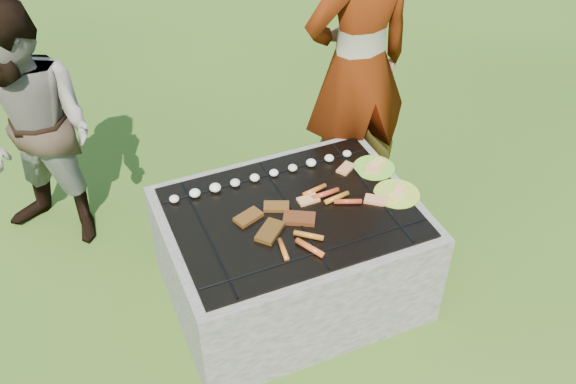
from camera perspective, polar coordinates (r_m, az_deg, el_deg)
name	(u,v)px	position (r m, az deg, el deg)	size (l,w,h in m)	color
lawn	(291,291)	(3.70, 0.31, -8.81)	(60.00, 60.00, 0.00)	#234310
fire_pit	(292,257)	(3.49, 0.32, -5.76)	(1.30, 1.00, 0.62)	#AAA097
mushrooms	(259,176)	(3.45, -2.61, 1.39)	(1.05, 0.06, 0.04)	beige
pork_slabs	(275,220)	(3.19, -1.12, -2.52)	(0.40, 0.31, 0.02)	#8F551A
sausages	(319,216)	(3.21, 2.75, -2.17)	(0.53, 0.49, 0.03)	orange
bread_on_grate	(345,190)	(3.39, 5.08, 0.21)	(0.44, 0.42, 0.02)	#E2BF74
plate_far	(374,168)	(3.57, 7.66, 2.14)	(0.28, 0.28, 0.03)	#B6E236
plate_near	(397,194)	(3.41, 9.63, -0.20)	(0.31, 0.31, 0.03)	#DEEE38
cook	(358,67)	(3.79, 6.24, 11.01)	(0.70, 0.46, 1.92)	#A29587
bystander	(36,133)	(3.82, -21.50, 4.86)	(0.73, 0.57, 1.50)	gray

